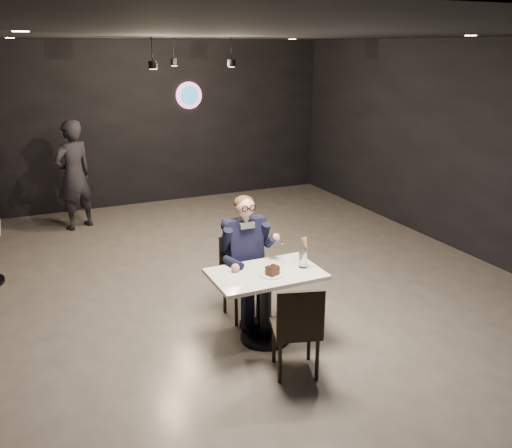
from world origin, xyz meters
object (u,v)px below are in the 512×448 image
chair_far (244,278)px  passerby (74,175)px  sundae_glass (303,259)px  seated_man (244,256)px  chair_near (296,327)px  main_table (266,306)px

chair_far → passerby: size_ratio=0.51×
chair_far → sundae_glass: (0.40, -0.59, 0.39)m
seated_man → sundae_glass: (0.40, -0.59, 0.13)m
chair_near → sundae_glass: (0.40, 0.59, 0.39)m
main_table → seated_man: bearing=90.0°
main_table → passerby: passerby is taller
chair_far → sundae_glass: size_ratio=4.83×
chair_near → passerby: bearing=121.2°
sundae_glass → main_table: bearing=174.0°
chair_far → sundae_glass: sundae_glass is taller
main_table → chair_near: size_ratio=1.20×
seated_man → sundae_glass: size_ratio=7.56×
main_table → chair_far: 0.56m
chair_far → chair_near: (0.00, -1.19, 0.00)m
main_table → chair_near: bearing=-90.0°
main_table → passerby: size_ratio=0.61×
chair_far → passerby: bearing=107.8°
chair_near → passerby: size_ratio=0.51×
sundae_glass → passerby: (-1.68, 4.60, 0.05)m
chair_far → passerby: passerby is taller
chair_near → seated_man: seated_man is taller
chair_near → passerby: passerby is taller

